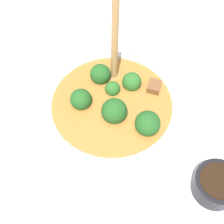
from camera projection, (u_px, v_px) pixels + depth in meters
ground_plane at (112, 129)px, 0.60m from camera, size 4.00×4.00×0.00m
stew_bowl at (112, 113)px, 0.56m from camera, size 0.23×0.23×0.24m
condiment_bowl at (217, 184)px, 0.52m from camera, size 0.08×0.08×0.04m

